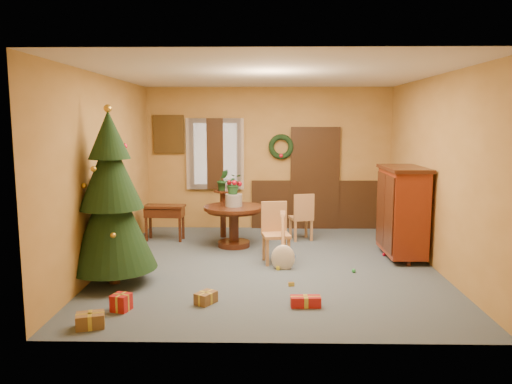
{
  "coord_description": "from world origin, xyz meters",
  "views": [
    {
      "loc": [
        -0.07,
        -7.51,
        2.22
      ],
      "look_at": [
        -0.22,
        0.4,
        1.09
      ],
      "focal_mm": 35.0,
      "sensor_mm": 36.0,
      "label": 1
    }
  ],
  "objects_px": {
    "christmas_tree": "(111,200)",
    "writing_desk": "(165,214)",
    "dining_table": "(234,218)",
    "chair_near": "(275,230)",
    "sideboard": "(402,210)"
  },
  "relations": [
    {
      "from": "dining_table",
      "to": "christmas_tree",
      "type": "xyz_separation_m",
      "value": [
        -1.52,
        -2.05,
        0.65
      ]
    },
    {
      "from": "dining_table",
      "to": "chair_near",
      "type": "height_order",
      "value": "chair_near"
    },
    {
      "from": "dining_table",
      "to": "writing_desk",
      "type": "relative_size",
      "value": 1.37
    },
    {
      "from": "chair_near",
      "to": "writing_desk",
      "type": "distance_m",
      "value": 2.47
    },
    {
      "from": "writing_desk",
      "to": "dining_table",
      "type": "bearing_deg",
      "value": -18.98
    },
    {
      "from": "christmas_tree",
      "to": "writing_desk",
      "type": "height_order",
      "value": "christmas_tree"
    },
    {
      "from": "christmas_tree",
      "to": "chair_near",
      "type": "bearing_deg",
      "value": 26.55
    },
    {
      "from": "dining_table",
      "to": "sideboard",
      "type": "relative_size",
      "value": 0.71
    },
    {
      "from": "christmas_tree",
      "to": "writing_desk",
      "type": "distance_m",
      "value": 2.6
    },
    {
      "from": "dining_table",
      "to": "chair_near",
      "type": "distance_m",
      "value": 1.18
    },
    {
      "from": "writing_desk",
      "to": "chair_near",
      "type": "bearing_deg",
      "value": -34.31
    },
    {
      "from": "dining_table",
      "to": "chair_near",
      "type": "relative_size",
      "value": 1.11
    },
    {
      "from": "dining_table",
      "to": "sideboard",
      "type": "distance_m",
      "value": 2.87
    },
    {
      "from": "writing_desk",
      "to": "sideboard",
      "type": "bearing_deg",
      "value": -15.52
    },
    {
      "from": "sideboard",
      "to": "christmas_tree",
      "type": "bearing_deg",
      "value": -162.31
    }
  ]
}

